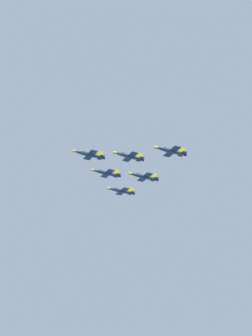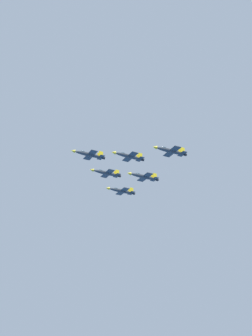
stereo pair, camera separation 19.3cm
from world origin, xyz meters
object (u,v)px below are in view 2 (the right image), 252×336
(jet_left_wingman, at_px, (129,156))
(jet_left_outer, at_px, (171,151))
(jet_right_outer, at_px, (121,191))
(jet_slot_rear, at_px, (144,177))
(jet_lead, at_px, (89,154))
(jet_right_wingman, at_px, (106,173))

(jet_left_wingman, distance_m, jet_left_outer, 18.01)
(jet_right_outer, distance_m, jet_slot_rear, 23.40)
(jet_lead, bearing_deg, jet_left_outer, 139.62)
(jet_lead, xyz_separation_m, jet_slot_rear, (-22.87, -15.16, -4.89))
(jet_right_wingman, distance_m, jet_right_outer, 18.12)
(jet_right_wingman, xyz_separation_m, jet_left_outer, (-30.76, 21.59, -1.74))
(jet_left_wingman, bearing_deg, jet_slot_rear, -140.70)
(jet_left_wingman, relative_size, jet_right_wingman, 0.97)
(jet_left_wingman, xyz_separation_m, jet_slot_rear, (-4.99, -17.30, -1.83))
(jet_right_outer, bearing_deg, jet_slot_rear, 89.59)
(jet_left_wingman, height_order, jet_slot_rear, jet_left_wingman)
(jet_right_wingman, bearing_deg, jet_left_wingman, 89.42)
(jet_right_outer, bearing_deg, jet_lead, 39.96)
(jet_right_wingman, bearing_deg, jet_left_outer, 110.83)
(jet_lead, distance_m, jet_left_outer, 36.12)
(jet_slot_rear, bearing_deg, jet_right_outer, -90.67)
(jet_left_outer, relative_size, jet_slot_rear, 1.01)
(jet_lead, distance_m, jet_left_wingman, 18.27)
(jet_lead, height_order, jet_slot_rear, jet_lead)
(jet_lead, xyz_separation_m, jet_left_wingman, (-17.88, 2.14, -3.06))
(jet_right_outer, relative_size, jet_slot_rear, 1.00)
(jet_slot_rear, bearing_deg, jet_lead, -0.67)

